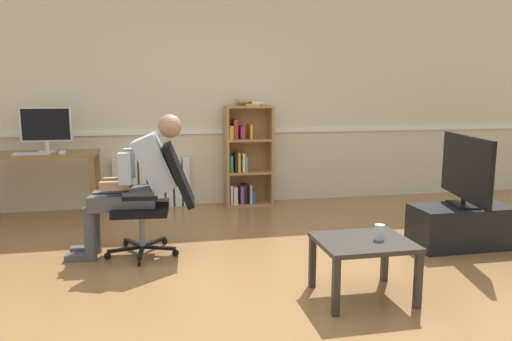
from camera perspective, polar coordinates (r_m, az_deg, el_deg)
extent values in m
plane|color=olive|center=(3.69, 0.41, -13.02)|extent=(18.00, 18.00, 0.00)
cube|color=beige|center=(6.03, -4.93, 8.80)|extent=(12.00, 0.10, 2.70)
cube|color=white|center=(5.98, -4.80, 4.67)|extent=(12.00, 0.03, 0.05)
cube|color=olive|center=(5.39, -18.95, -2.33)|extent=(0.06, 0.06, 0.72)
cube|color=olive|center=(5.86, -18.37, -1.39)|extent=(0.06, 0.06, 0.72)
cube|color=olive|center=(5.67, -24.46, 1.76)|extent=(1.20, 0.56, 0.04)
cube|color=silver|center=(5.71, -23.71, 2.10)|extent=(0.18, 0.14, 0.01)
cube|color=silver|center=(5.72, -23.71, 2.68)|extent=(0.04, 0.02, 0.10)
cube|color=silver|center=(5.70, -23.86, 5.07)|extent=(0.54, 0.02, 0.38)
cube|color=black|center=(5.69, -23.89, 5.06)|extent=(0.49, 0.00, 0.34)
cube|color=silver|center=(5.54, -25.24, 1.84)|extent=(0.37, 0.12, 0.02)
cube|color=white|center=(5.49, -22.15, 2.05)|extent=(0.06, 0.10, 0.03)
cube|color=#AD7F4C|center=(5.86, -3.55, 1.66)|extent=(0.03, 0.28, 1.24)
cube|color=#AD7F4C|center=(5.97, 1.74, 1.81)|extent=(0.03, 0.28, 1.24)
cube|color=#AD7F4C|center=(6.05, -1.13, 1.91)|extent=(0.55, 0.02, 1.24)
cube|color=#AD7F4C|center=(6.02, -0.87, -4.00)|extent=(0.52, 0.28, 0.03)
cube|color=#AD7F4C|center=(5.94, -0.88, -0.20)|extent=(0.52, 0.28, 0.03)
cube|color=#AD7F4C|center=(5.89, -0.89, 3.69)|extent=(0.52, 0.28, 0.03)
cube|color=#AD7F4C|center=(5.86, -0.90, 7.64)|extent=(0.52, 0.28, 0.03)
cube|color=white|center=(5.96, -3.03, -2.87)|extent=(0.03, 0.19, 0.23)
cube|color=#38844C|center=(5.89, -3.06, 0.83)|extent=(0.04, 0.19, 0.20)
cube|color=gold|center=(5.83, -3.08, 4.58)|extent=(0.05, 0.19, 0.17)
cube|color=white|center=(5.96, -2.56, -2.94)|extent=(0.05, 0.19, 0.22)
cube|color=black|center=(5.89, -2.46, 0.99)|extent=(0.04, 0.19, 0.23)
cube|color=red|center=(5.86, -2.55, 4.97)|extent=(0.05, 0.19, 0.24)
cube|color=#89428E|center=(5.98, -1.80, -2.86)|extent=(0.04, 0.19, 0.22)
cube|color=gold|center=(5.89, -2.14, 1.03)|extent=(0.03, 0.19, 0.24)
cube|color=#89428E|center=(5.87, -1.77, 4.57)|extent=(0.04, 0.19, 0.16)
cube|color=black|center=(5.99, -1.46, -2.78)|extent=(0.05, 0.19, 0.23)
cube|color=white|center=(5.92, -1.60, 1.03)|extent=(0.03, 0.19, 0.23)
cube|color=red|center=(5.85, -1.60, 4.60)|extent=(0.03, 0.19, 0.16)
cube|color=#2D519E|center=(6.01, -0.48, -3.09)|extent=(0.05, 0.19, 0.16)
cube|color=#6699A3|center=(5.93, -1.27, 0.86)|extent=(0.03, 0.19, 0.19)
cube|color=gold|center=(5.89, -0.72, 4.70)|extent=(0.03, 0.19, 0.18)
cube|color=beige|center=(5.98, -0.73, -2.78)|extent=(0.02, 0.19, 0.24)
cube|color=gold|center=(5.86, -0.54, 7.89)|extent=(0.16, 0.22, 0.02)
cube|color=white|center=(5.91, 0.06, 8.14)|extent=(0.16, 0.22, 0.02)
cube|color=orange|center=(5.87, -1.50, 8.36)|extent=(0.16, 0.22, 0.02)
cube|color=white|center=(6.00, -16.36, -1.58)|extent=(0.08, 0.08, 0.61)
cube|color=white|center=(5.99, -15.36, -1.55)|extent=(0.08, 0.08, 0.61)
cube|color=white|center=(5.98, -14.36, -1.52)|extent=(0.08, 0.08, 0.61)
cube|color=white|center=(5.98, -13.35, -1.49)|extent=(0.08, 0.08, 0.61)
cube|color=white|center=(5.98, -12.35, -1.45)|extent=(0.08, 0.08, 0.61)
cube|color=white|center=(5.98, -11.34, -1.42)|extent=(0.08, 0.08, 0.61)
cube|color=white|center=(5.98, -10.33, -1.39)|extent=(0.08, 0.08, 0.61)
cube|color=white|center=(5.98, -9.33, -1.35)|extent=(0.08, 0.08, 0.61)
cube|color=white|center=(5.98, -8.32, -1.32)|extent=(0.08, 0.08, 0.61)
cube|color=black|center=(4.19, -13.61, -9.52)|extent=(0.06, 0.30, 0.02)
cylinder|color=black|center=(4.07, -13.80, -10.70)|extent=(0.03, 0.06, 0.06)
cube|color=black|center=(4.28, -11.55, -9.06)|extent=(0.29, 0.15, 0.02)
cylinder|color=black|center=(4.24, -9.62, -9.71)|extent=(0.06, 0.04, 0.06)
cube|color=black|center=(4.44, -12.12, -8.39)|extent=(0.22, 0.25, 0.02)
cylinder|color=black|center=(4.56, -10.88, -8.37)|extent=(0.05, 0.06, 0.06)
cube|color=black|center=(4.46, -14.41, -8.40)|extent=(0.19, 0.27, 0.02)
cylinder|color=black|center=(4.60, -15.32, -8.40)|extent=(0.05, 0.06, 0.06)
cube|color=black|center=(4.31, -15.39, -9.08)|extent=(0.30, 0.11, 0.02)
cylinder|color=black|center=(4.30, -17.36, -9.75)|extent=(0.06, 0.04, 0.06)
cylinder|color=gray|center=(4.29, -13.50, -6.85)|extent=(0.05, 0.05, 0.30)
cube|color=black|center=(4.24, -13.59, -4.45)|extent=(0.49, 0.49, 0.07)
cube|color=black|center=(4.16, -9.22, -0.40)|extent=(0.29, 0.45, 0.54)
cube|color=black|center=(4.46, -13.08, -1.84)|extent=(0.28, 0.06, 0.03)
cube|color=black|center=(3.96, -13.75, -3.29)|extent=(0.28, 0.06, 0.03)
cube|color=#4C4C51|center=(4.22, -13.65, -3.06)|extent=(0.28, 0.36, 0.14)
cube|color=#A3B2C1|center=(4.16, -11.97, 0.90)|extent=(0.39, 0.36, 0.52)
sphere|color=#A87A5B|center=(4.11, -10.28, 5.26)|extent=(0.20, 0.20, 0.20)
cube|color=black|center=(4.24, -17.47, -1.80)|extent=(0.15, 0.05, 0.02)
cube|color=#4C4C51|center=(4.35, -16.25, -3.21)|extent=(0.43, 0.16, 0.13)
cylinder|color=#4C4C51|center=(4.45, -18.78, -6.49)|extent=(0.10, 0.10, 0.46)
cube|color=#4C4C51|center=(4.52, -19.90, -8.91)|extent=(0.23, 0.10, 0.06)
cube|color=#4C4C51|center=(4.16, -16.64, -3.80)|extent=(0.43, 0.16, 0.13)
cylinder|color=#4C4C51|center=(4.26, -19.28, -7.22)|extent=(0.10, 0.10, 0.46)
cube|color=#4C4C51|center=(4.34, -20.45, -9.72)|extent=(0.23, 0.10, 0.06)
cube|color=#A3B2C1|center=(4.34, -14.89, 0.87)|extent=(0.11, 0.09, 0.26)
cube|color=#A87A5B|center=(4.31, -16.23, -1.27)|extent=(0.24, 0.09, 0.07)
cube|color=#A3B2C1|center=(4.03, -15.43, 0.20)|extent=(0.11, 0.09, 0.26)
cube|color=#A87A5B|center=(4.13, -16.60, -1.76)|extent=(0.24, 0.09, 0.07)
cube|color=black|center=(4.77, 23.39, -6.15)|extent=(0.90, 0.43, 0.38)
cube|color=black|center=(4.73, 23.55, -3.79)|extent=(0.27, 0.36, 0.02)
cylinder|color=black|center=(4.72, 23.58, -3.38)|extent=(0.04, 0.04, 0.05)
cube|color=black|center=(4.66, 23.82, 0.34)|extent=(0.26, 0.99, 0.57)
cube|color=#9EBCF4|center=(4.67, 24.07, 0.34)|extent=(0.21, 0.93, 0.52)
cube|color=#332D28|center=(3.12, 9.56, -13.66)|extent=(0.04, 0.04, 0.38)
cube|color=#332D28|center=(3.36, 18.85, -12.35)|extent=(0.04, 0.04, 0.38)
cube|color=#332D28|center=(3.75, 15.17, -9.91)|extent=(0.04, 0.04, 0.38)
cube|color=#332D28|center=(3.53, 6.76, -10.82)|extent=(0.04, 0.04, 0.38)
cube|color=#332D28|center=(3.36, 12.76, -8.37)|extent=(0.63, 0.53, 0.03)
cylinder|color=silver|center=(3.38, 14.59, -7.14)|extent=(0.07, 0.07, 0.10)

